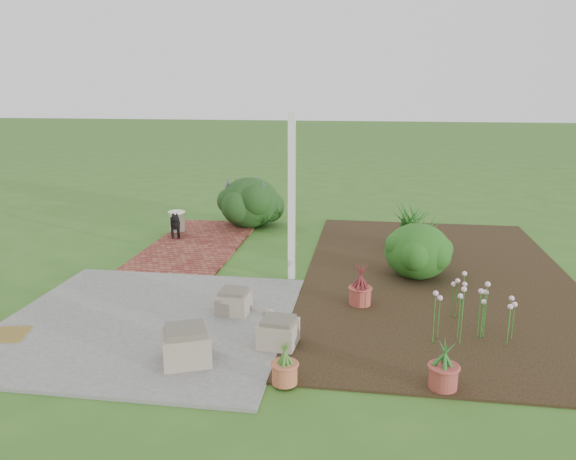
# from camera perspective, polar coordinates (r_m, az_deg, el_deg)

# --- Properties ---
(ground) EXTENTS (80.00, 80.00, 0.00)m
(ground) POSITION_cam_1_polar(r_m,az_deg,el_deg) (8.50, -1.74, -5.19)
(ground) COLOR #33621F
(ground) RESTS_ON ground
(concrete_patio) EXTENTS (3.50, 3.50, 0.04)m
(concrete_patio) POSITION_cam_1_polar(r_m,az_deg,el_deg) (7.26, -14.15, -8.99)
(concrete_patio) COLOR #62625F
(concrete_patio) RESTS_ON ground
(brick_path) EXTENTS (1.60, 3.50, 0.04)m
(brick_path) POSITION_cam_1_polar(r_m,az_deg,el_deg) (10.51, -9.18, -1.39)
(brick_path) COLOR maroon
(brick_path) RESTS_ON ground
(garden_bed) EXTENTS (4.00, 7.00, 0.03)m
(garden_bed) POSITION_cam_1_polar(r_m,az_deg,el_deg) (8.90, 14.95, -4.67)
(garden_bed) COLOR black
(garden_bed) RESTS_ON ground
(veranda_post) EXTENTS (0.10, 0.10, 2.50)m
(veranda_post) POSITION_cam_1_polar(r_m,az_deg,el_deg) (8.21, 0.38, 3.18)
(veranda_post) COLOR white
(veranda_post) RESTS_ON ground
(stone_trough_near) EXTENTS (0.64, 0.64, 0.33)m
(stone_trough_near) POSITION_cam_1_polar(r_m,az_deg,el_deg) (6.10, -10.30, -11.58)
(stone_trough_near) COLOR gray
(stone_trough_near) RESTS_ON concrete_patio
(stone_trough_mid) EXTENTS (0.44, 0.44, 0.27)m
(stone_trough_mid) POSITION_cam_1_polar(r_m,az_deg,el_deg) (6.36, -1.00, -10.47)
(stone_trough_mid) COLOR gray
(stone_trough_mid) RESTS_ON concrete_patio
(stone_trough_far) EXTENTS (0.41, 0.41, 0.26)m
(stone_trough_far) POSITION_cam_1_polar(r_m,az_deg,el_deg) (7.26, -5.53, -7.33)
(stone_trough_far) COLOR gray
(stone_trough_far) RESTS_ON concrete_patio
(black_dog) EXTENTS (0.31, 0.53, 0.48)m
(black_dog) POSITION_cam_1_polar(r_m,az_deg,el_deg) (10.88, -11.41, 0.71)
(black_dog) COLOR black
(black_dog) RESTS_ON brick_path
(cream_ceramic_urn) EXTENTS (0.33, 0.33, 0.39)m
(cream_ceramic_urn) POSITION_cam_1_polar(r_m,az_deg,el_deg) (11.38, -11.21, 0.86)
(cream_ceramic_urn) COLOR beige
(cream_ceramic_urn) RESTS_ON brick_path
(evergreen_shrub) EXTENTS (1.03, 1.03, 0.84)m
(evergreen_shrub) POSITION_cam_1_polar(r_m,az_deg,el_deg) (8.71, 13.03, -1.96)
(evergreen_shrub) COLOR #09360F
(evergreen_shrub) RESTS_ON garden_bed
(agapanthus_clump_back) EXTENTS (0.94, 0.94, 0.82)m
(agapanthus_clump_back) POSITION_cam_1_polar(r_m,az_deg,el_deg) (9.79, 13.44, -0.24)
(agapanthus_clump_back) COLOR #0F4011
(agapanthus_clump_back) RESTS_ON garden_bed
(agapanthus_clump_front) EXTENTS (1.30, 1.30, 0.90)m
(agapanthus_clump_front) POSITION_cam_1_polar(r_m,az_deg,el_deg) (10.29, 12.25, 0.78)
(agapanthus_clump_front) COLOR #0F3F0D
(agapanthus_clump_front) RESTS_ON garden_bed
(pink_flower_patch) EXTENTS (1.21, 1.21, 0.70)m
(pink_flower_patch) POSITION_cam_1_polar(r_m,az_deg,el_deg) (7.05, 18.06, -6.85)
(pink_flower_patch) COLOR #113D0F
(pink_flower_patch) RESTS_ON garden_bed
(terracotta_pot_bronze) EXTENTS (0.35, 0.35, 0.24)m
(terracotta_pot_bronze) POSITION_cam_1_polar(r_m,az_deg,el_deg) (7.57, 7.34, -6.63)
(terracotta_pot_bronze) COLOR #A14236
(terracotta_pot_bronze) RESTS_ON garden_bed
(terracotta_pot_small_left) EXTENTS (0.27, 0.27, 0.23)m
(terracotta_pot_small_left) POSITION_cam_1_polar(r_m,az_deg,el_deg) (5.77, 15.49, -14.16)
(terracotta_pot_small_left) COLOR #983B33
(terracotta_pot_small_left) RESTS_ON garden_bed
(terracotta_pot_small_right) EXTENTS (0.28, 0.28, 0.21)m
(terracotta_pot_small_right) POSITION_cam_1_polar(r_m,az_deg,el_deg) (5.65, -0.34, -14.33)
(terracotta_pot_small_right) COLOR #B25B3C
(terracotta_pot_small_right) RESTS_ON garden_bed
(purple_flowering_bush) EXTENTS (1.62, 1.62, 1.06)m
(purple_flowering_bush) POSITION_cam_1_polar(r_m,az_deg,el_deg) (11.67, -3.92, 2.91)
(purple_flowering_bush) COLOR black
(purple_flowering_bush) RESTS_ON ground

